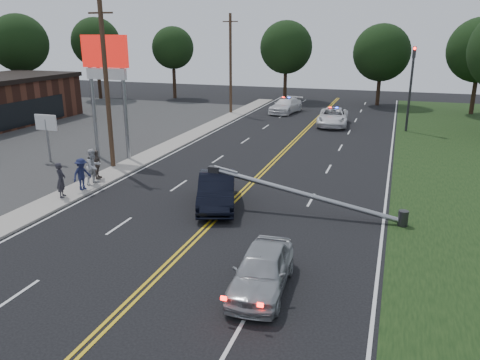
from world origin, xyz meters
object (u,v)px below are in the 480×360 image
(utility_pole_mid, at_px, (107,86))
(bystander_b, at_px, (93,166))
(crashed_sedan, at_px, (217,190))
(bystander_a, at_px, (61,180))
(utility_pole_far, at_px, (231,64))
(bystander_d, at_px, (97,165))
(small_sign, at_px, (46,126))
(traffic_signal, at_px, (411,82))
(fallen_streetlight, at_px, (315,197))
(emergency_a, at_px, (333,117))
(pylon_sign, at_px, (106,67))
(bystander_c, at_px, (82,174))
(waiting_sedan, at_px, (262,270))
(emergency_b, at_px, (286,106))

(utility_pole_mid, bearing_deg, bystander_b, -72.58)
(crashed_sedan, distance_m, bystander_a, 7.98)
(utility_pole_far, relative_size, bystander_d, 6.00)
(small_sign, xyz_separation_m, crashed_sedan, (13.47, -4.29, -1.53))
(traffic_signal, height_order, fallen_streetlight, traffic_signal)
(fallen_streetlight, xyz_separation_m, emergency_a, (-2.28, 22.63, -0.13))
(crashed_sedan, distance_m, emergency_a, 23.05)
(pylon_sign, xyz_separation_m, utility_pole_far, (1.30, 20.00, -0.91))
(utility_pole_mid, bearing_deg, crashed_sedan, -26.34)
(traffic_signal, distance_m, crashed_sedan, 24.21)
(utility_pole_far, distance_m, bystander_c, 26.88)
(waiting_sedan, relative_size, bystander_d, 2.53)
(bystander_a, bearing_deg, bystander_b, -29.75)
(waiting_sedan, distance_m, bystander_b, 14.09)
(crashed_sedan, height_order, emergency_b, crashed_sedan)
(bystander_c, bearing_deg, fallen_streetlight, -72.89)
(traffic_signal, relative_size, utility_pole_mid, 0.70)
(crashed_sedan, height_order, bystander_c, bystander_c)
(waiting_sedan, distance_m, bystander_d, 14.88)
(small_sign, xyz_separation_m, bystander_b, (5.89, -3.46, -1.23))
(utility_pole_far, xyz_separation_m, bystander_a, (0.84, -27.85, -4.06))
(traffic_signal, height_order, utility_pole_far, utility_pole_far)
(small_sign, xyz_separation_m, bystander_c, (5.91, -4.54, -1.36))
(bystander_a, distance_m, bystander_c, 1.34)
(utility_pole_mid, bearing_deg, emergency_a, 59.19)
(crashed_sedan, bearing_deg, small_sign, 143.09)
(traffic_signal, distance_m, fallen_streetlight, 22.62)
(emergency_b, bearing_deg, waiting_sedan, -68.28)
(pylon_sign, bearing_deg, utility_pole_mid, -56.98)
(pylon_sign, relative_size, small_sign, 2.58)
(small_sign, height_order, bystander_a, small_sign)
(bystander_a, bearing_deg, waiting_sedan, -137.47)
(traffic_signal, distance_m, utility_pole_far, 17.97)
(bystander_d, bearing_deg, pylon_sign, 11.67)
(utility_pole_far, xyz_separation_m, bystander_b, (1.09, -25.46, -3.98))
(pylon_sign, relative_size, waiting_sedan, 1.90)
(fallen_streetlight, bearing_deg, traffic_signal, 79.41)
(fallen_streetlight, xyz_separation_m, bystander_b, (-12.30, 0.54, 0.19))
(crashed_sedan, xyz_separation_m, bystander_b, (-7.58, 0.83, 0.30))
(small_sign, height_order, emergency_a, small_sign)
(waiting_sedan, xyz_separation_m, bystander_c, (-11.80, 6.58, 0.26))
(pylon_sign, bearing_deg, bystander_d, -66.66)
(bystander_c, bearing_deg, crashed_sedan, -73.52)
(utility_pole_mid, distance_m, bystander_a, 7.17)
(traffic_signal, relative_size, fallen_streetlight, 0.75)
(pylon_sign, distance_m, utility_pole_mid, 2.55)
(pylon_sign, bearing_deg, waiting_sedan, -42.71)
(small_sign, relative_size, traffic_signal, 0.44)
(waiting_sedan, xyz_separation_m, bystander_b, (-11.83, 7.66, 0.39))
(small_sign, bearing_deg, emergency_b, 67.08)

